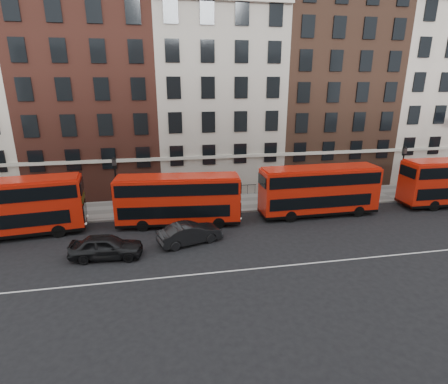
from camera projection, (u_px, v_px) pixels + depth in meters
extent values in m
plane|color=black|center=(259.00, 253.00, 24.31)|extent=(120.00, 120.00, 0.00)
cube|color=slate|center=(229.00, 203.00, 34.12)|extent=(80.00, 5.00, 0.15)
cube|color=gray|center=(235.00, 212.00, 31.78)|extent=(80.00, 0.30, 0.16)
cube|color=white|center=(268.00, 267.00, 22.44)|extent=(70.00, 0.12, 0.01)
cube|color=brown|center=(92.00, 86.00, 35.59)|extent=(12.80, 10.00, 22.00)
cube|color=#AEA79A|center=(216.00, 100.00, 38.29)|extent=(12.80, 10.00, 19.00)
cube|color=brown|center=(325.00, 90.00, 40.22)|extent=(12.80, 10.00, 21.00)
cube|color=#B5AB9D|center=(423.00, 93.00, 42.61)|extent=(12.80, 10.00, 20.00)
cube|color=red|center=(8.00, 208.00, 26.20)|extent=(10.85, 3.67, 4.00)
cube|color=black|center=(12.00, 231.00, 26.77)|extent=(10.86, 3.71, 0.24)
cube|color=black|center=(5.00, 217.00, 26.33)|extent=(9.65, 3.61, 1.06)
cube|color=black|center=(4.00, 192.00, 25.82)|extent=(10.46, 3.70, 1.01)
cube|color=red|center=(2.00, 182.00, 25.58)|extent=(10.53, 3.43, 0.18)
cube|color=black|center=(85.00, 210.00, 27.91)|extent=(0.32, 2.23, 1.32)
cube|color=black|center=(83.00, 197.00, 27.58)|extent=(0.29, 1.92, 0.43)
cylinder|color=black|center=(59.00, 231.00, 26.67)|extent=(1.04, 0.39, 1.01)
cylinder|color=black|center=(63.00, 220.00, 28.75)|extent=(1.04, 0.39, 1.01)
cube|color=red|center=(178.00, 200.00, 28.48)|extent=(10.13, 3.30, 3.75)
cube|color=black|center=(179.00, 220.00, 29.01)|extent=(10.14, 3.33, 0.23)
cube|color=black|center=(175.00, 207.00, 28.65)|extent=(9.01, 3.26, 1.00)
cube|color=black|center=(178.00, 186.00, 28.13)|extent=(9.76, 3.34, 0.95)
cube|color=red|center=(177.00, 177.00, 27.90)|extent=(9.83, 3.08, 0.17)
cube|color=black|center=(239.00, 206.00, 29.13)|extent=(0.27, 2.08, 1.23)
cube|color=black|center=(239.00, 195.00, 28.83)|extent=(0.24, 1.80, 0.40)
cylinder|color=black|center=(219.00, 223.00, 28.27)|extent=(0.97, 0.35, 0.95)
cylinder|color=black|center=(217.00, 213.00, 30.29)|extent=(0.97, 0.35, 0.95)
cylinder|color=black|center=(143.00, 226.00, 27.75)|extent=(0.97, 0.35, 0.95)
cylinder|color=black|center=(146.00, 216.00, 29.77)|extent=(0.97, 0.35, 0.95)
cube|color=red|center=(319.00, 190.00, 30.60)|extent=(10.42, 2.58, 3.91)
cube|color=black|center=(317.00, 210.00, 31.16)|extent=(10.42, 2.62, 0.24)
cube|color=black|center=(315.00, 198.00, 30.75)|extent=(9.23, 2.65, 1.04)
cube|color=black|center=(320.00, 177.00, 30.23)|extent=(10.02, 2.66, 0.99)
cube|color=red|center=(321.00, 168.00, 29.99)|extent=(10.12, 2.38, 0.18)
cube|color=black|center=(372.00, 195.00, 31.80)|extent=(0.10, 2.18, 1.29)
cube|color=black|center=(373.00, 184.00, 31.48)|extent=(0.10, 1.88, 0.42)
cylinder|color=black|center=(358.00, 211.00, 30.73)|extent=(0.99, 0.29, 0.99)
cylinder|color=black|center=(345.00, 203.00, 32.81)|extent=(0.99, 0.29, 0.99)
cylinder|color=black|center=(290.00, 216.00, 29.56)|extent=(0.99, 0.29, 0.99)
cylinder|color=black|center=(281.00, 208.00, 31.63)|extent=(0.99, 0.29, 0.99)
cylinder|color=black|center=(433.00, 206.00, 32.06)|extent=(1.02, 0.31, 1.01)
cylinder|color=black|center=(417.00, 198.00, 34.20)|extent=(1.02, 0.31, 1.01)
imported|color=black|center=(106.00, 247.00, 23.47)|extent=(4.93, 2.31, 1.63)
imported|color=black|center=(190.00, 233.00, 25.63)|extent=(4.97, 2.95, 1.55)
cylinder|color=black|center=(117.00, 191.00, 29.80)|extent=(0.14, 0.14, 4.60)
cylinder|color=black|center=(119.00, 213.00, 30.41)|extent=(0.32, 0.32, 0.60)
cube|color=#262626|center=(114.00, 162.00, 29.03)|extent=(0.32, 0.32, 0.55)
cone|color=black|center=(114.00, 158.00, 28.92)|extent=(0.44, 0.44, 0.25)
cylinder|color=black|center=(401.00, 176.00, 34.55)|extent=(0.14, 0.14, 4.60)
cylinder|color=black|center=(397.00, 195.00, 35.15)|extent=(0.32, 0.32, 0.60)
cube|color=#262626|center=(405.00, 151.00, 33.77)|extent=(0.32, 0.32, 0.55)
cone|color=black|center=(405.00, 147.00, 33.67)|extent=(0.44, 0.44, 0.25)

